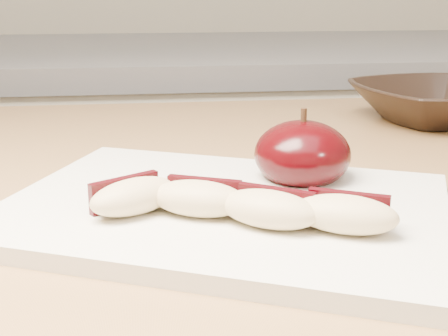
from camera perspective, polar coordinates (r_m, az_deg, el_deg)
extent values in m
cube|color=silver|center=(1.38, -7.30, -9.71)|extent=(2.40, 0.60, 0.90)
cube|color=slate|center=(1.24, -8.11, 10.08)|extent=(2.40, 0.62, 0.04)
cube|color=olive|center=(0.56, -8.62, -2.23)|extent=(1.64, 0.64, 0.04)
cube|color=silver|center=(0.44, 0.00, -3.85)|extent=(0.37, 0.33, 0.01)
ellipsoid|color=black|center=(0.49, 7.17, 1.25)|extent=(0.08, 0.08, 0.05)
cylinder|color=black|center=(0.49, 7.30, 4.80)|extent=(0.00, 0.00, 0.01)
ellipsoid|color=tan|center=(0.42, -8.14, -2.58)|extent=(0.07, 0.06, 0.02)
cube|color=black|center=(0.43, -9.09, -2.22)|extent=(0.05, 0.03, 0.02)
ellipsoid|color=tan|center=(0.41, -2.38, -2.80)|extent=(0.07, 0.05, 0.02)
cube|color=black|center=(0.43, -1.80, -2.32)|extent=(0.05, 0.03, 0.02)
ellipsoid|color=tan|center=(0.39, 4.10, -3.77)|extent=(0.07, 0.06, 0.02)
cube|color=black|center=(0.41, 4.81, -3.27)|extent=(0.05, 0.03, 0.02)
ellipsoid|color=tan|center=(0.39, 11.02, -4.17)|extent=(0.07, 0.06, 0.02)
cube|color=black|center=(0.41, 11.30, -3.63)|extent=(0.05, 0.03, 0.02)
imported|color=black|center=(0.79, 18.73, 5.67)|extent=(0.22, 0.22, 0.05)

